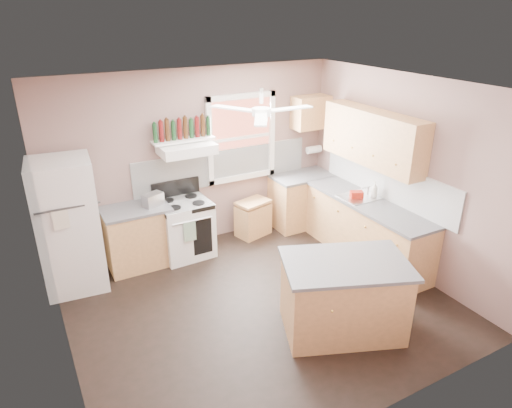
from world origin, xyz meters
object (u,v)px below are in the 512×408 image
refrigerator (69,226)px  cart (253,220)px  stove (185,229)px  toaster (153,200)px  island (343,298)px

refrigerator → cart: refrigerator is taller
stove → toaster: bearing=178.4°
refrigerator → cart: (2.78, 0.16, -0.62)m
refrigerator → stove: bearing=8.2°
toaster → stove: toaster is taller
stove → island: same height
toaster → refrigerator: bearing=161.9°
island → refrigerator: bearing=157.9°
stove → refrigerator: bearing=-179.0°
toaster → cart: 1.79m
refrigerator → stove: 1.65m
cart → stove: bearing=169.2°
cart → island: bearing=-110.1°
refrigerator → toaster: size_ratio=6.32×
toaster → cart: bearing=-18.9°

